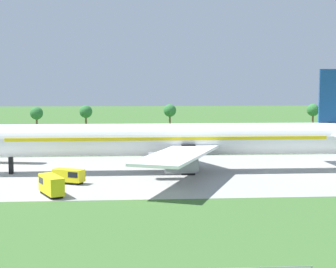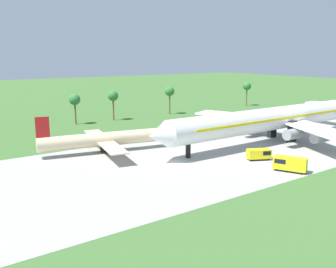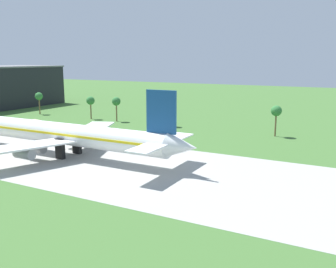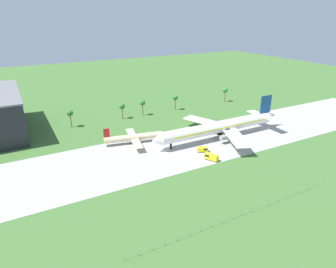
# 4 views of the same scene
# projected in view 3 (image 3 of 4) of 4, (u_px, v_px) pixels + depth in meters

# --- Properties ---
(jet_airliner) EXTENTS (79.13, 52.07, 18.83)m
(jet_airliner) POSITION_uv_depth(u_px,v_px,m) (63.00, 134.00, 100.35)
(jet_airliner) COLOR white
(jet_airliner) RESTS_ON ground_plane
(regional_aircraft) EXTENTS (29.57, 26.80, 9.19)m
(regional_aircraft) POSITION_uv_depth(u_px,v_px,m) (4.00, 124.00, 133.75)
(regional_aircraft) COLOR beige
(regional_aircraft) RESTS_ON ground_plane
(terminal_building) EXTENTS (36.72, 61.20, 22.02)m
(terminal_building) POSITION_uv_depth(u_px,v_px,m) (0.00, 86.00, 204.81)
(terminal_building) COLOR black
(terminal_building) RESTS_ON ground_plane
(palm_tree_row) EXTENTS (113.84, 3.60, 10.47)m
(palm_tree_row) POSITION_uv_depth(u_px,v_px,m) (129.00, 103.00, 152.52)
(palm_tree_row) COLOR brown
(palm_tree_row) RESTS_ON ground_plane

